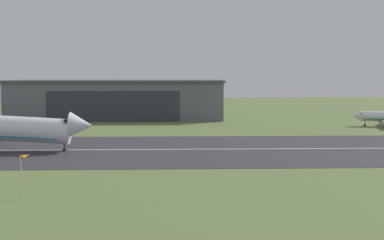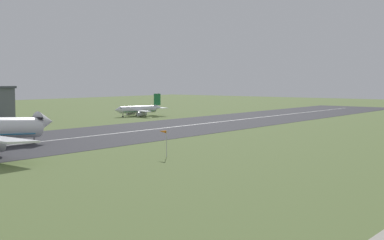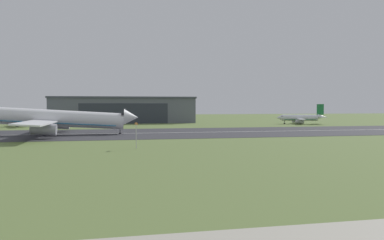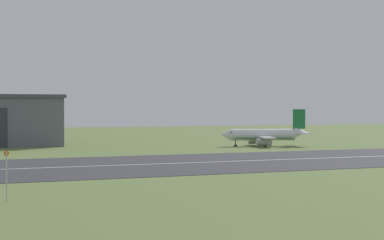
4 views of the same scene
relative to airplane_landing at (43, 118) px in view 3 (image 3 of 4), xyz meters
name	(u,v)px [view 3 (image 3 of 4)]	position (x,y,z in m)	size (l,w,h in m)	color
ground_plane	(340,157)	(62.18, -62.31, -5.26)	(616.66, 616.66, 0.00)	olive
runway_strip	(233,132)	(62.18, 1.48, -5.23)	(376.66, 46.64, 0.06)	#333338
runway_centreline	(233,132)	(62.18, 1.48, -5.19)	(338.99, 0.70, 0.01)	silver
hangar_building	(123,110)	(26.33, 81.43, 1.60)	(74.27, 30.33, 13.69)	slate
airplane_landing	(43,118)	(0.00, 0.00, 0.00)	(60.04, 57.83, 16.89)	white
airplane_parked_west	(16,120)	(-19.83, 49.65, -2.36)	(23.95, 22.92, 9.45)	silver
airplane_parked_centre	(300,118)	(112.09, 47.63, -2.31)	(24.36, 20.03, 9.83)	silver
windsock_pole	(137,125)	(26.74, -41.15, -0.20)	(1.02, 2.62, 5.65)	#B7B7BC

